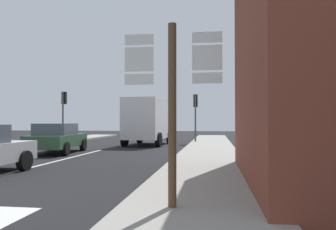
% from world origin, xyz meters
% --- Properties ---
extents(ground_plane, '(80.00, 80.00, 0.00)m').
position_xyz_m(ground_plane, '(0.00, 10.00, 0.00)').
color(ground_plane, black).
extents(sidewalk_right, '(2.76, 44.00, 0.14)m').
position_xyz_m(sidewalk_right, '(5.89, 8.00, 0.07)').
color(sidewalk_right, gray).
rests_on(sidewalk_right, ground).
extents(lane_centre_stripe, '(0.16, 12.00, 0.01)m').
position_xyz_m(lane_centre_stripe, '(0.00, 6.00, 0.01)').
color(lane_centre_stripe, silver).
rests_on(lane_centre_stripe, ground).
extents(sedan_far, '(2.29, 4.35, 1.47)m').
position_xyz_m(sedan_far, '(-1.57, 10.00, 0.76)').
color(sedan_far, '#2D5133').
rests_on(sedan_far, ground).
extents(delivery_truck, '(2.73, 5.12, 3.05)m').
position_xyz_m(delivery_truck, '(1.75, 16.13, 1.65)').
color(delivery_truck, silver).
rests_on(delivery_truck, ground).
extents(route_sign_post, '(1.66, 0.14, 3.20)m').
position_xyz_m(route_sign_post, '(5.44, 0.02, 1.91)').
color(route_sign_post, brown).
rests_on(route_sign_post, ground).
extents(traffic_light_far_left, '(0.30, 0.49, 3.76)m').
position_xyz_m(traffic_light_far_left, '(-4.81, 17.49, 2.79)').
color(traffic_light_far_left, '#47474C').
rests_on(traffic_light_far_left, ground).
extents(traffic_light_far_right, '(0.30, 0.49, 3.53)m').
position_xyz_m(traffic_light_far_right, '(4.81, 18.41, 2.61)').
color(traffic_light_far_right, '#47474C').
rests_on(traffic_light_far_right, ground).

